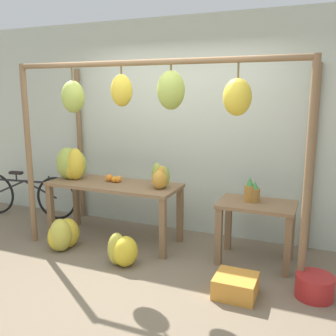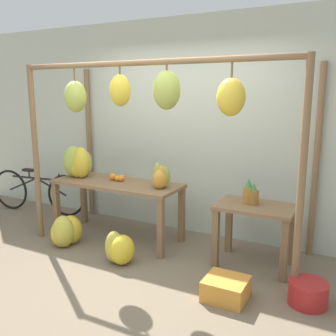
% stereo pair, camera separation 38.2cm
% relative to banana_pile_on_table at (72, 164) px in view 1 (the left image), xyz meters
% --- Properties ---
extents(ground_plane, '(20.00, 20.00, 0.00)m').
position_rel_banana_pile_on_table_xyz_m(ground_plane, '(1.28, -0.88, -0.94)').
color(ground_plane, '#756651').
extents(shop_wall_back, '(8.00, 0.08, 2.80)m').
position_rel_banana_pile_on_table_xyz_m(shop_wall_back, '(1.28, 0.71, 0.46)').
color(shop_wall_back, '#B7C1B2').
rests_on(shop_wall_back, ground_plane).
extents(stall_awning, '(3.28, 1.20, 2.18)m').
position_rel_banana_pile_on_table_xyz_m(stall_awning, '(1.31, -0.26, 0.70)').
color(stall_awning, brown).
rests_on(stall_awning, ground_plane).
extents(display_table_main, '(1.67, 0.64, 0.75)m').
position_rel_banana_pile_on_table_xyz_m(display_table_main, '(0.61, -0.00, -0.30)').
color(display_table_main, brown).
rests_on(display_table_main, ground_plane).
extents(display_table_side, '(0.82, 0.55, 0.68)m').
position_rel_banana_pile_on_table_xyz_m(display_table_side, '(2.38, 0.05, -0.42)').
color(display_table_side, brown).
rests_on(display_table_side, ground_plane).
extents(banana_pile_on_table, '(0.47, 0.39, 0.41)m').
position_rel_banana_pile_on_table_xyz_m(banana_pile_on_table, '(0.00, 0.00, 0.00)').
color(banana_pile_on_table, gold).
rests_on(banana_pile_on_table, display_table_main).
extents(orange_pile, '(0.23, 0.12, 0.09)m').
position_rel_banana_pile_on_table_xyz_m(orange_pile, '(0.59, 0.06, -0.15)').
color(orange_pile, orange).
rests_on(orange_pile, display_table_main).
extents(pineapple_cluster, '(0.17, 0.12, 0.28)m').
position_rel_banana_pile_on_table_xyz_m(pineapple_cluster, '(2.31, 0.07, -0.14)').
color(pineapple_cluster, '#A3702D').
rests_on(pineapple_cluster, display_table_side).
extents(banana_pile_ground_left, '(0.38, 0.48, 0.40)m').
position_rel_banana_pile_on_table_xyz_m(banana_pile_ground_left, '(0.18, -0.52, -0.76)').
color(banana_pile_ground_left, gold).
rests_on(banana_pile_ground_left, ground_plane).
extents(banana_pile_ground_right, '(0.42, 0.37, 0.37)m').
position_rel_banana_pile_on_table_xyz_m(banana_pile_ground_right, '(1.06, -0.61, -0.77)').
color(banana_pile_ground_right, yellow).
rests_on(banana_pile_ground_right, ground_plane).
extents(fruit_crate_white, '(0.38, 0.36, 0.19)m').
position_rel_banana_pile_on_table_xyz_m(fruit_crate_white, '(2.34, -0.74, -0.84)').
color(fruit_crate_white, orange).
rests_on(fruit_crate_white, ground_plane).
extents(blue_bucket, '(0.35, 0.35, 0.21)m').
position_rel_banana_pile_on_table_xyz_m(blue_bucket, '(3.02, -0.49, -0.83)').
color(blue_bucket, '#AD2323').
rests_on(blue_bucket, ground_plane).
extents(parked_bicycle, '(1.69, 0.27, 0.69)m').
position_rel_banana_pile_on_table_xyz_m(parked_bicycle, '(-1.11, 0.28, -0.60)').
color(parked_bicycle, black).
rests_on(parked_bicycle, ground_plane).
extents(papaya_pile, '(0.28, 0.29, 0.29)m').
position_rel_banana_pile_on_table_xyz_m(papaya_pile, '(1.25, -0.00, -0.06)').
color(papaya_pile, '#93A33D').
rests_on(papaya_pile, display_table_main).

